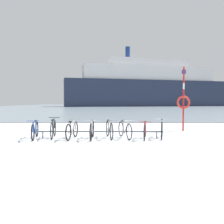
% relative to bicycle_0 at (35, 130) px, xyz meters
% --- Properties ---
extents(ground, '(80.00, 132.00, 0.08)m').
position_rel_bicycle_0_xyz_m(ground, '(3.88, 50.99, -0.39)').
color(ground, silver).
extents(bike_rack, '(5.16, 0.07, 0.31)m').
position_rel_bicycle_0_xyz_m(bike_rack, '(2.60, 0.11, -0.08)').
color(bike_rack, '#4C5156').
rests_on(bike_rack, ground).
extents(bicycle_0, '(0.50, 1.73, 0.77)m').
position_rel_bicycle_0_xyz_m(bicycle_0, '(0.00, 0.00, 0.00)').
color(bicycle_0, black).
rests_on(bicycle_0, ground).
extents(bicycle_1, '(0.46, 1.68, 0.82)m').
position_rel_bicycle_0_xyz_m(bicycle_1, '(0.67, 0.25, 0.02)').
color(bicycle_1, black).
rests_on(bicycle_1, ground).
extents(bicycle_2, '(0.46, 1.66, 0.78)m').
position_rel_bicycle_0_xyz_m(bicycle_2, '(1.51, -0.03, 0.00)').
color(bicycle_2, black).
rests_on(bicycle_2, ground).
extents(bicycle_3, '(0.46, 1.71, 0.79)m').
position_rel_bicycle_0_xyz_m(bicycle_3, '(2.30, -0.03, 0.01)').
color(bicycle_3, black).
rests_on(bicycle_3, ground).
extents(bicycle_4, '(0.47, 1.66, 0.80)m').
position_rel_bicycle_0_xyz_m(bicycle_4, '(3.00, 0.19, 0.01)').
color(bicycle_4, black).
rests_on(bicycle_4, ground).
extents(bicycle_5, '(0.59, 1.61, 0.76)m').
position_rel_bicycle_0_xyz_m(bicycle_5, '(3.63, 0.20, -0.00)').
color(bicycle_5, black).
rests_on(bicycle_5, ground).
extents(bicycle_6, '(0.46, 1.62, 0.73)m').
position_rel_bicycle_0_xyz_m(bicycle_6, '(4.42, -0.03, -0.01)').
color(bicycle_6, black).
rests_on(bicycle_6, ground).
extents(bicycle_7, '(0.53, 1.65, 0.83)m').
position_rel_bicycle_0_xyz_m(bicycle_7, '(5.16, 0.23, 0.03)').
color(bicycle_7, black).
rests_on(bicycle_7, ground).
extents(rescue_post, '(0.68, 0.10, 3.26)m').
position_rel_bicycle_0_xyz_m(rescue_post, '(6.72, 2.49, 1.21)').
color(rescue_post, red).
rests_on(rescue_post, ground).
extents(ferry_ship, '(58.51, 21.76, 19.28)m').
position_rel_bicycle_0_xyz_m(ferry_ship, '(15.86, 67.96, 6.11)').
color(ferry_ship, '#232D47').
rests_on(ferry_ship, ground).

